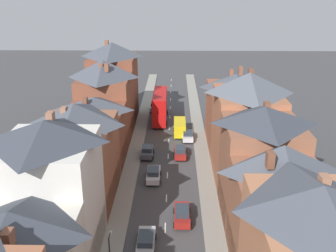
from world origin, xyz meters
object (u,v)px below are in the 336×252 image
Objects in this scene: delivery_van at (180,127)px; car_mid_black at (155,106)px; car_near_silver at (182,214)px; double_decker_bus_lead at (160,106)px; car_mid_white at (146,242)px; car_near_blue at (180,152)px; car_parked_left_a at (188,135)px; car_parked_right_a at (147,151)px; car_parked_left_b at (153,174)px.

car_mid_black is at bearing 110.36° from delivery_van.
car_near_silver is 39.06m from car_mid_black.
car_mid_white is (0.01, -37.68, -2.02)m from double_decker_bus_lead.
car_near_blue is 16.59m from car_near_silver.
double_decker_bus_lead is at bearing 116.58° from car_parked_left_a.
car_near_blue is 0.94× the size of car_mid_white.
delivery_van is at bearing 61.39° from car_parked_right_a.
car_parked_left_a reaches higher than car_mid_white.
car_near_silver is at bearing -93.23° from car_parked_left_a.
double_decker_bus_lead reaches higher than car_mid_white.
car_mid_white is at bearing -90.00° from car_parked_left_b.
double_decker_bus_lead is at bearing 90.02° from car_parked_left_b.
car_parked_left_a is at bearing -63.42° from double_decker_bus_lead.
car_near_silver is (0.00, -16.59, 0.03)m from car_near_blue.
car_parked_left_b is 16.64m from delivery_van.
delivery_van is at bearing 117.40° from car_parked_left_a.
car_mid_white is at bearing -99.97° from car_parked_left_a.
car_near_silver is 1.09× the size of car_mid_black.
delivery_van reaches higher than car_parked_right_a.
double_decker_bus_lead is 23.62m from car_parked_left_b.
double_decker_bus_lead is at bearing 85.47° from car_parked_right_a.
delivery_van reaches higher than car_mid_white.
delivery_van reaches higher than car_near_blue.
car_near_silver is 17.27m from car_parked_right_a.
double_decker_bus_lead is 2.36× the size of car_mid_white.
car_parked_right_a is at bearing -94.53° from double_decker_bus_lead.
car_near_blue is 4.90m from car_parked_right_a.
car_mid_black is (-1.29, 5.90, -1.96)m from double_decker_bus_lead.
car_parked_right_a reaches higher than car_parked_left_b.
car_mid_white is (1.30, -21.39, -0.05)m from car_parked_right_a.
car_parked_right_a is 0.93× the size of car_parked_left_b.
double_decker_bus_lead is at bearing 96.27° from car_near_silver.
car_mid_black is 29.47m from car_parked_left_b.
car_near_blue is at bearing -101.39° from car_parked_left_a.
car_near_blue is 1.11× the size of car_parked_left_a.
car_parked_left_b is at bearing 90.00° from car_mid_white.
car_near_blue is 0.82× the size of delivery_van.
car_mid_white is at bearing -89.99° from double_decker_bus_lead.
car_mid_black is at bearing 97.21° from car_near_silver.
car_near_blue is 1.06× the size of car_parked_right_a.
double_decker_bus_lead reaches higher than car_parked_left_b.
delivery_van reaches higher than car_parked_left_b.
car_parked_left_b reaches higher than car_near_blue.
delivery_van is at bearing 83.24° from car_mid_white.
car_mid_black reaches higher than car_near_blue.
delivery_van is at bearing 90.00° from car_near_blue.
double_decker_bus_lead is 37.73m from car_mid_white.
car_mid_black is 14.09m from delivery_van.
delivery_van is (4.90, -13.20, 0.49)m from car_mid_black.
car_parked_left_a is at bearing 80.03° from car_mid_white.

